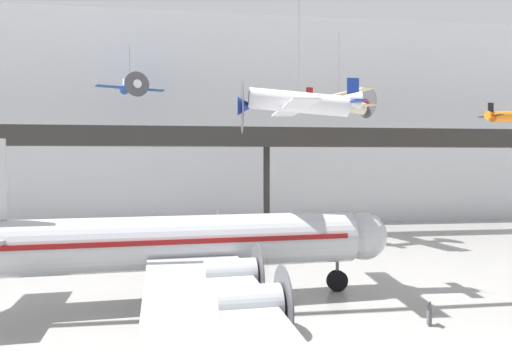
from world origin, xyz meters
name	(u,v)px	position (x,y,z in m)	size (l,w,h in m)	color
hangar_back_wall	(255,121)	(0.00, 41.03, 13.15)	(140.00, 3.00, 26.30)	silver
mezzanine_walkway	(268,144)	(0.00, 30.78, 9.82)	(110.00, 3.20, 11.54)	#2D2B28
airliner_silver_main	(176,244)	(-8.90, 9.01, 3.35)	(26.49, 30.12, 9.28)	#B7BABF
suspended_plane_blue_trainer	(130,86)	(-14.76, 34.24, 16.18)	(7.19, 6.24, 5.91)	#1E4CAD
suspended_plane_cream_biplane	(339,104)	(6.24, 26.03, 13.61)	(7.50, 9.00, 8.24)	beige
suspended_plane_white_twin	(299,103)	(-1.37, 10.54, 11.70)	(7.80, 9.55, 10.71)	silver
info_sign_pedestal	(429,316)	(3.58, 3.46, 0.46)	(0.25, 0.76, 1.24)	#4C4C51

